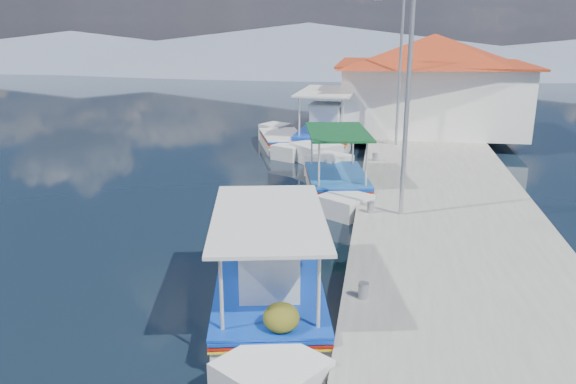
# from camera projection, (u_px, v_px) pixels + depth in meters

# --- Properties ---
(ground) EXTENTS (160.00, 160.00, 0.00)m
(ground) POSITION_uv_depth(u_px,v_px,m) (214.00, 249.00, 14.28)
(ground) COLOR black
(ground) RESTS_ON ground
(quay) EXTENTS (5.00, 44.00, 0.50)m
(quay) POSITION_uv_depth(u_px,v_px,m) (437.00, 185.00, 18.94)
(quay) COLOR #A19F96
(quay) RESTS_ON ground
(bollards) EXTENTS (0.20, 17.20, 0.30)m
(bollards) POSITION_uv_depth(u_px,v_px,m) (373.00, 176.00, 18.45)
(bollards) COLOR #A5A8AD
(bollards) RESTS_ON quay
(main_caique) EXTENTS (2.96, 6.82, 2.29)m
(main_caique) POSITION_uv_depth(u_px,v_px,m) (271.00, 294.00, 10.99)
(main_caique) COLOR silver
(main_caique) RESTS_ON ground
(caique_green_canopy) EXTENTS (2.65, 6.08, 2.32)m
(caique_green_canopy) POSITION_uv_depth(u_px,v_px,m) (337.00, 183.00, 18.81)
(caique_green_canopy) COLOR silver
(caique_green_canopy) RESTS_ON ground
(caique_blue_hull) EXTENTS (2.81, 5.27, 0.99)m
(caique_blue_hull) POSITION_uv_depth(u_px,v_px,m) (283.00, 142.00, 25.40)
(caique_blue_hull) COLOR silver
(caique_blue_hull) RESTS_ON ground
(caique_far) EXTENTS (2.60, 7.95, 2.79)m
(caique_far) POSITION_uv_depth(u_px,v_px,m) (327.00, 135.00, 25.73)
(caique_far) COLOR silver
(caique_far) RESTS_ON ground
(harbor_building) EXTENTS (10.49, 10.49, 4.40)m
(harbor_building) POSITION_uv_depth(u_px,v_px,m) (432.00, 81.00, 26.67)
(harbor_building) COLOR white
(harbor_building) RESTS_ON quay
(lamp_post_near) EXTENTS (1.21, 0.14, 6.00)m
(lamp_post_near) POSITION_uv_depth(u_px,v_px,m) (404.00, 88.00, 14.34)
(lamp_post_near) COLOR #A5A8AD
(lamp_post_near) RESTS_ON quay
(lamp_post_far) EXTENTS (1.21, 0.14, 6.00)m
(lamp_post_far) POSITION_uv_depth(u_px,v_px,m) (398.00, 63.00, 22.84)
(lamp_post_far) COLOR #A5A8AD
(lamp_post_far) RESTS_ON quay
(mountain_ridge) EXTENTS (171.40, 96.00, 5.50)m
(mountain_ridge) POSITION_uv_depth(u_px,v_px,m) (408.00, 51.00, 65.55)
(mountain_ridge) COLOR slate
(mountain_ridge) RESTS_ON ground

